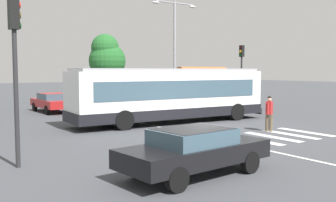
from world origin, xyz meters
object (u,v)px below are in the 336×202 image
at_px(twin_arm_street_lamp, 175,43).
at_px(background_tree_right, 107,57).
at_px(parked_car_red, 53,101).
at_px(traffic_light_far_corner, 241,66).
at_px(city_transit_bus, 171,95).
at_px(parked_car_charcoal, 147,96).
at_px(parked_car_white, 120,98).
at_px(bus_stop_shelter, 202,77).
at_px(parked_car_silver, 86,99).
at_px(traffic_light_near_corner, 15,56).
at_px(foreground_sedan, 194,149).
at_px(pedestrian_crossing_street, 269,112).

distance_m(twin_arm_street_lamp, background_tree_right, 10.74).
height_order(parked_car_red, traffic_light_far_corner, traffic_light_far_corner).
distance_m(city_transit_bus, traffic_light_far_corner, 10.62).
height_order(parked_car_charcoal, traffic_light_far_corner, traffic_light_far_corner).
distance_m(parked_car_white, twin_arm_street_lamp, 6.16).
bearing_deg(city_transit_bus, twin_arm_street_lamp, 52.51).
distance_m(parked_car_charcoal, bus_stop_shelter, 4.88).
height_order(parked_car_red, background_tree_right, background_tree_right).
bearing_deg(parked_car_silver, city_transit_bus, -84.55).
relative_size(traffic_light_near_corner, bus_stop_shelter, 1.06).
bearing_deg(parked_car_red, parked_car_charcoal, 3.36).
height_order(parked_car_silver, traffic_light_far_corner, traffic_light_far_corner).
height_order(parked_car_red, parked_car_silver, same).
bearing_deg(parked_car_red, parked_car_silver, 10.33).
height_order(parked_car_charcoal, twin_arm_street_lamp, twin_arm_street_lamp).
xyz_separation_m(foreground_sedan, twin_arm_street_lamp, (10.68, 15.73, 4.30)).
bearing_deg(background_tree_right, city_transit_bus, -104.22).
bearing_deg(parked_car_silver, parked_car_white, -3.85).
xyz_separation_m(pedestrian_crossing_street, foreground_sedan, (-7.95, -4.13, -0.20)).
height_order(pedestrian_crossing_street, traffic_light_far_corner, traffic_light_far_corner).
bearing_deg(parked_car_silver, parked_car_red, -169.67).
height_order(parked_car_charcoal, background_tree_right, background_tree_right).
bearing_deg(parked_car_white, bus_stop_shelter, -18.36).
xyz_separation_m(traffic_light_near_corner, background_tree_right, (14.00, 22.61, 0.85)).
relative_size(pedestrian_crossing_street, foreground_sedan, 0.37).
xyz_separation_m(foreground_sedan, background_tree_right, (10.17, 26.42, 3.47)).
height_order(traffic_light_near_corner, background_tree_right, background_tree_right).
bearing_deg(traffic_light_near_corner, parked_car_red, 68.04).
distance_m(city_transit_bus, parked_car_charcoal, 10.74).
bearing_deg(bus_stop_shelter, parked_car_charcoal, 149.24).
xyz_separation_m(pedestrian_crossing_street, parked_car_silver, (-3.01, 15.07, -0.20)).
xyz_separation_m(foreground_sedan, parked_car_silver, (4.94, 19.20, 0.00)).
bearing_deg(parked_car_white, traffic_light_far_corner, -35.32).
bearing_deg(parked_car_charcoal, pedestrian_crossing_street, -99.12).
bearing_deg(foreground_sedan, traffic_light_far_corner, 40.89).
bearing_deg(background_tree_right, parked_car_red, -135.99).
bearing_deg(parked_car_red, traffic_light_far_corner, -21.33).
relative_size(pedestrian_crossing_street, parked_car_silver, 0.38).
bearing_deg(pedestrian_crossing_street, parked_car_red, 111.65).
height_order(bus_stop_shelter, twin_arm_street_lamp, twin_arm_street_lamp).
bearing_deg(background_tree_right, twin_arm_street_lamp, -87.25).
bearing_deg(foreground_sedan, twin_arm_street_lamp, 55.82).
xyz_separation_m(pedestrian_crossing_street, traffic_light_near_corner, (-11.79, -0.32, 2.42)).
bearing_deg(twin_arm_street_lamp, traffic_light_far_corner, -24.87).
bearing_deg(city_transit_bus, foreground_sedan, -121.83).
xyz_separation_m(city_transit_bus, foreground_sedan, (-5.87, -9.46, -0.82)).
xyz_separation_m(parked_car_white, parked_car_charcoal, (2.63, 0.16, 0.00)).
height_order(parked_car_silver, parked_car_charcoal, same).
bearing_deg(foreground_sedan, parked_car_silver, 75.57).
bearing_deg(foreground_sedan, parked_car_red, 83.38).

